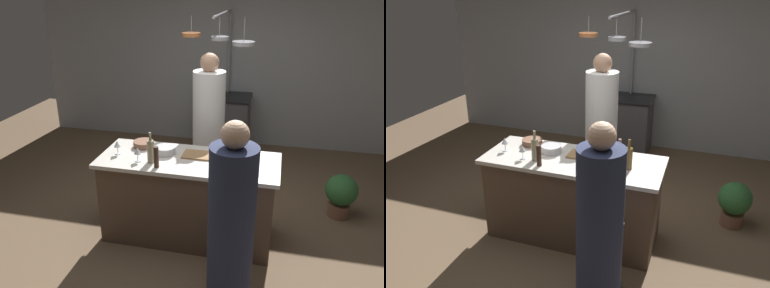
# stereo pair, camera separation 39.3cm
# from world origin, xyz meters

# --- Properties ---
(ground_plane) EXTENTS (9.00, 9.00, 0.00)m
(ground_plane) POSITION_xyz_m (0.00, 0.00, 0.00)
(ground_plane) COLOR brown
(back_wall) EXTENTS (6.40, 0.16, 2.60)m
(back_wall) POSITION_xyz_m (0.00, 2.85, 1.30)
(back_wall) COLOR #9EA3A8
(back_wall) RESTS_ON ground_plane
(kitchen_island) EXTENTS (1.80, 0.72, 0.90)m
(kitchen_island) POSITION_xyz_m (0.00, 0.00, 0.45)
(kitchen_island) COLOR brown
(kitchen_island) RESTS_ON ground_plane
(stove_range) EXTENTS (0.80, 0.64, 0.89)m
(stove_range) POSITION_xyz_m (0.00, 2.45, 0.45)
(stove_range) COLOR #47474C
(stove_range) RESTS_ON ground_plane
(chef) EXTENTS (0.38, 0.38, 1.80)m
(chef) POSITION_xyz_m (0.03, 0.90, 0.84)
(chef) COLOR white
(chef) RESTS_ON ground_plane
(bar_stool_right) EXTENTS (0.28, 0.28, 0.68)m
(bar_stool_right) POSITION_xyz_m (0.55, -0.62, 0.38)
(bar_stool_right) COLOR #4C4C51
(bar_stool_right) RESTS_ON ground_plane
(guest_right) EXTENTS (0.35, 0.35, 1.67)m
(guest_right) POSITION_xyz_m (0.56, -0.96, 0.77)
(guest_right) COLOR #262D4C
(guest_right) RESTS_ON ground_plane
(overhead_pot_rack) EXTENTS (0.90, 1.47, 2.17)m
(overhead_pot_rack) POSITION_xyz_m (0.04, 1.86, 1.68)
(overhead_pot_rack) COLOR gray
(overhead_pot_rack) RESTS_ON ground_plane
(potted_plant) EXTENTS (0.36, 0.36, 0.52)m
(potted_plant) POSITION_xyz_m (1.61, 0.76, 0.30)
(potted_plant) COLOR brown
(potted_plant) RESTS_ON ground_plane
(cutting_board) EXTENTS (0.32, 0.22, 0.02)m
(cutting_board) POSITION_xyz_m (0.08, 0.10, 0.91)
(cutting_board) COLOR #997047
(cutting_board) RESTS_ON kitchen_island
(pepper_mill) EXTENTS (0.05, 0.05, 0.21)m
(pepper_mill) POSITION_xyz_m (-0.25, -0.25, 1.01)
(pepper_mill) COLOR #382319
(pepper_mill) RESTS_ON kitchen_island
(wine_bottle_rose) EXTENTS (0.07, 0.07, 0.33)m
(wine_bottle_rose) POSITION_xyz_m (0.50, -0.14, 1.03)
(wine_bottle_rose) COLOR #B78C8E
(wine_bottle_rose) RESTS_ON kitchen_island
(wine_bottle_amber) EXTENTS (0.07, 0.07, 0.30)m
(wine_bottle_amber) POSITION_xyz_m (0.57, -0.04, 1.01)
(wine_bottle_amber) COLOR brown
(wine_bottle_amber) RESTS_ON kitchen_island
(wine_bottle_dark) EXTENTS (0.07, 0.07, 0.31)m
(wine_bottle_dark) POSITION_xyz_m (0.39, -0.23, 1.02)
(wine_bottle_dark) COLOR black
(wine_bottle_dark) RESTS_ON kitchen_island
(wine_bottle_white) EXTENTS (0.07, 0.07, 0.31)m
(wine_bottle_white) POSITION_xyz_m (-0.34, -0.15, 1.02)
(wine_bottle_white) COLOR gray
(wine_bottle_white) RESTS_ON kitchen_island
(wine_bottle_green) EXTENTS (0.07, 0.07, 0.29)m
(wine_bottle_green) POSITION_xyz_m (0.34, 0.20, 1.01)
(wine_bottle_green) COLOR #193D23
(wine_bottle_green) RESTS_ON kitchen_island
(wine_glass_by_chef) EXTENTS (0.07, 0.07, 0.15)m
(wine_glass_by_chef) POSITION_xyz_m (-0.73, -0.05, 1.01)
(wine_glass_by_chef) COLOR silver
(wine_glass_by_chef) RESTS_ON kitchen_island
(wine_glass_near_left_guest) EXTENTS (0.07, 0.07, 0.15)m
(wine_glass_near_left_guest) POSITION_xyz_m (-0.47, -0.17, 1.01)
(wine_glass_near_left_guest) COLOR silver
(wine_glass_near_left_guest) RESTS_ON kitchen_island
(mixing_bowl_steel) EXTENTS (0.21, 0.21, 0.08)m
(mixing_bowl_steel) POSITION_xyz_m (-0.27, 0.07, 0.94)
(mixing_bowl_steel) COLOR #B7B7BC
(mixing_bowl_steel) RESTS_ON kitchen_island
(mixing_bowl_wooden) EXTENTS (0.22, 0.22, 0.06)m
(mixing_bowl_wooden) POSITION_xyz_m (-0.54, 0.20, 0.93)
(mixing_bowl_wooden) COLOR brown
(mixing_bowl_wooden) RESTS_ON kitchen_island
(mixing_bowl_ceramic) EXTENTS (0.16, 0.16, 0.08)m
(mixing_bowl_ceramic) POSITION_xyz_m (0.33, -0.05, 0.94)
(mixing_bowl_ceramic) COLOR silver
(mixing_bowl_ceramic) RESTS_ON kitchen_island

